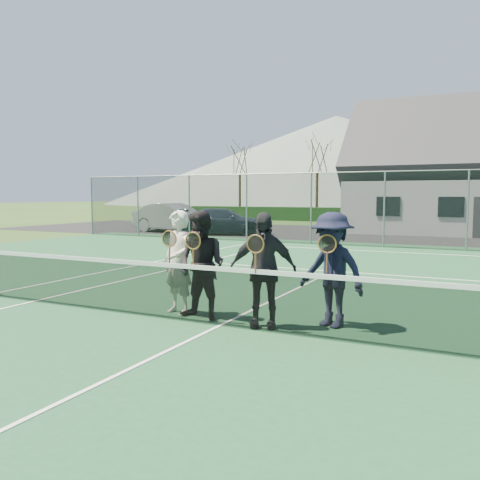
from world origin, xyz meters
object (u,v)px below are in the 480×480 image
at_px(car_c, 224,222).
at_px(player_b, 202,265).
at_px(car_a, 182,219).
at_px(tennis_net, 220,294).
at_px(player_d, 332,270).
at_px(player_c, 263,270).
at_px(player_a, 178,262).
at_px(car_b, 174,218).

relative_size(car_c, player_b, 2.65).
relative_size(car_a, tennis_net, 0.34).
relative_size(car_a, player_d, 2.22).
xyz_separation_m(tennis_net, player_d, (1.58, 0.75, 0.38)).
distance_m(player_b, player_c, 1.12).
xyz_separation_m(player_b, player_c, (1.12, -0.04, 0.00)).
bearing_deg(player_a, car_c, 115.56).
xyz_separation_m(car_a, tennis_net, (12.68, -18.57, -0.14)).
distance_m(player_c, player_d, 1.08).
relative_size(car_b, tennis_net, 0.42).
relative_size(car_a, car_b, 0.81).
relative_size(player_a, player_b, 1.00).
xyz_separation_m(car_b, car_c, (3.28, -0.20, -0.12)).
bearing_deg(player_d, car_a, 128.68).
relative_size(car_a, player_a, 2.22).
bearing_deg(player_d, player_c, -152.76).
bearing_deg(car_c, car_a, 42.73).
bearing_deg(tennis_net, player_d, 25.48).
bearing_deg(player_c, tennis_net, -157.35).
relative_size(player_c, player_d, 1.00).
relative_size(car_c, player_c, 2.65).
relative_size(car_a, player_b, 2.22).
distance_m(car_b, player_a, 19.61).
height_order(car_c, player_b, player_b).
distance_m(car_b, car_c, 3.29).
relative_size(player_a, player_d, 1.00).
relative_size(tennis_net, player_a, 6.49).
bearing_deg(tennis_net, player_b, 149.32).
height_order(car_b, car_c, car_b).
bearing_deg(player_b, player_c, -1.82).
bearing_deg(car_b, car_a, 26.57).
xyz_separation_m(car_a, player_a, (11.62, -18.12, 0.24)).
bearing_deg(player_d, car_b, 130.45).
xyz_separation_m(car_c, player_d, (10.32, -15.76, 0.23)).
height_order(player_a, player_b, same).
relative_size(player_b, player_d, 1.00).
height_order(tennis_net, player_d, player_d).
bearing_deg(player_b, player_d, 12.45).
bearing_deg(player_b, car_a, 123.69).
height_order(player_a, player_c, same).
xyz_separation_m(car_a, player_d, (14.26, -17.82, 0.24)).
bearing_deg(car_c, tennis_net, -171.83).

